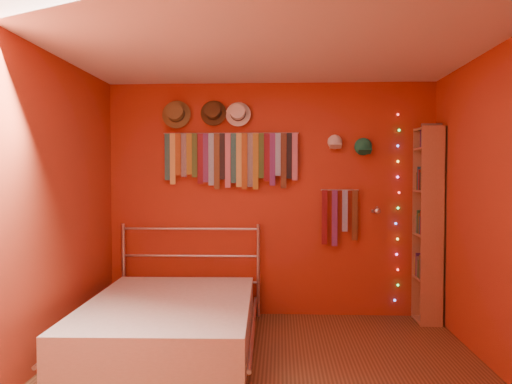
# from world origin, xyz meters

# --- Properties ---
(ground) EXTENTS (3.50, 3.50, 0.00)m
(ground) POSITION_xyz_m (0.00, 0.00, 0.00)
(ground) COLOR #52321C
(ground) RESTS_ON ground
(back_wall) EXTENTS (3.50, 0.02, 2.50)m
(back_wall) POSITION_xyz_m (0.00, 1.75, 1.25)
(back_wall) COLOR maroon
(back_wall) RESTS_ON ground
(right_wall) EXTENTS (0.02, 3.50, 2.50)m
(right_wall) POSITION_xyz_m (1.75, 0.00, 1.25)
(right_wall) COLOR maroon
(right_wall) RESTS_ON ground
(left_wall) EXTENTS (0.02, 3.50, 2.50)m
(left_wall) POSITION_xyz_m (-1.75, 0.00, 1.25)
(left_wall) COLOR maroon
(left_wall) RESTS_ON ground
(ceiling) EXTENTS (3.50, 3.50, 0.02)m
(ceiling) POSITION_xyz_m (0.00, 0.00, 2.50)
(ceiling) COLOR white
(ceiling) RESTS_ON back_wall
(tie_rack) EXTENTS (1.45, 0.03, 0.61)m
(tie_rack) POSITION_xyz_m (-0.42, 1.68, 1.71)
(tie_rack) COLOR #BABABF
(tie_rack) RESTS_ON back_wall
(small_tie_rack) EXTENTS (0.40, 0.03, 0.60)m
(small_tie_rack) POSITION_xyz_m (0.73, 1.69, 1.10)
(small_tie_rack) COLOR #BABABF
(small_tie_rack) RESTS_ON back_wall
(fedora_olive) EXTENTS (0.31, 0.17, 0.30)m
(fedora_olive) POSITION_xyz_m (-1.01, 1.65, 2.17)
(fedora_olive) COLOR brown
(fedora_olive) RESTS_ON back_wall
(fedora_brown) EXTENTS (0.28, 0.15, 0.27)m
(fedora_brown) POSITION_xyz_m (-0.61, 1.66, 2.18)
(fedora_brown) COLOR #402D16
(fedora_brown) RESTS_ON back_wall
(fedora_white) EXTENTS (0.27, 0.15, 0.26)m
(fedora_white) POSITION_xyz_m (-0.35, 1.66, 2.17)
(fedora_white) COLOR white
(fedora_white) RESTS_ON back_wall
(cap_white) EXTENTS (0.17, 0.21, 0.17)m
(cap_white) POSITION_xyz_m (0.68, 1.70, 1.86)
(cap_white) COLOR white
(cap_white) RESTS_ON back_wall
(cap_green) EXTENTS (0.18, 0.23, 0.18)m
(cap_green) POSITION_xyz_m (0.98, 1.70, 1.81)
(cap_green) COLOR #1B7B58
(cap_green) RESTS_ON back_wall
(fairy_lights) EXTENTS (0.06, 0.02, 2.00)m
(fairy_lights) POSITION_xyz_m (1.35, 1.71, 1.16)
(fairy_lights) COLOR #FF3333
(fairy_lights) RESTS_ON back_wall
(reading_lamp) EXTENTS (0.07, 0.29, 0.09)m
(reading_lamp) POSITION_xyz_m (1.09, 1.53, 1.15)
(reading_lamp) COLOR #BABABF
(reading_lamp) RESTS_ON back_wall
(bookshelf) EXTENTS (0.25, 0.34, 2.00)m
(bookshelf) POSITION_xyz_m (1.66, 1.53, 1.02)
(bookshelf) COLOR #A06848
(bookshelf) RESTS_ON ground
(bed) EXTENTS (1.55, 2.07, 0.99)m
(bed) POSITION_xyz_m (-0.86, 0.62, 0.23)
(bed) COLOR #BABABF
(bed) RESTS_ON ground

